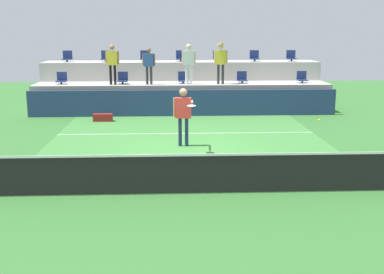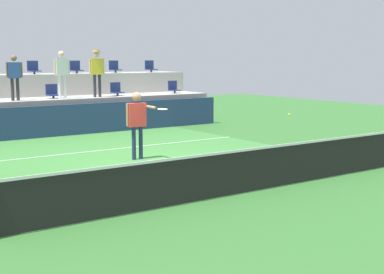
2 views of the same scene
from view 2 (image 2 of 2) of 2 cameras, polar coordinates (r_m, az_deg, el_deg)
ground_plane at (r=14.45m, az=-4.13°, el=-2.60°), size 40.00×40.00×0.00m
court_inner_paint at (r=15.31m, az=-6.05°, el=-2.01°), size 9.00×10.00×0.01m
court_service_line at (r=16.53m, az=-8.39°, el=-1.27°), size 9.00×0.06×0.00m
tennis_net at (r=11.17m, az=6.43°, el=-3.25°), size 10.48×0.08×1.07m
sponsor_backboard at (r=19.71m, az=-13.12°, el=1.73°), size 13.00×0.16×1.10m
seating_tier_lower at (r=20.91m, az=-14.45°, el=2.25°), size 13.00×1.80×1.25m
seating_tier_upper at (r=22.57m, az=-16.10°, el=3.69°), size 13.00×1.80×2.10m
stadium_chair_lower_center at (r=20.79m, az=-14.41°, el=4.54°), size 0.44×0.40×0.52m
stadium_chair_lower_right at (r=21.85m, az=-7.91°, el=4.89°), size 0.44×0.40×0.52m
stadium_chair_lower_far_right at (r=23.20m, az=-1.93°, el=5.16°), size 0.44×0.40×0.52m
stadium_chair_upper_center at (r=22.43m, az=-16.26°, el=6.90°), size 0.44×0.40×0.52m
stadium_chair_upper_mid_right at (r=23.06m, az=-12.07°, el=7.07°), size 0.44×0.40×0.52m
stadium_chair_upper_right at (r=23.81m, az=-8.11°, el=7.20°), size 0.44×0.40×0.52m
stadium_chair_upper_far_right at (r=24.66m, az=-4.39°, el=7.29°), size 0.44×0.40×0.52m
tennis_player at (r=14.64m, az=-5.70°, el=1.99°), size 0.67×1.26×1.82m
spectator_in_white at (r=19.92m, az=-18.10°, el=6.34°), size 0.57×0.24×1.58m
spectator_leaning_on_rail at (r=20.49m, az=-13.48°, el=6.86°), size 0.60×0.23×1.73m
spectator_with_hat at (r=21.03m, az=-9.94°, el=7.15°), size 0.61×0.47×1.79m
tennis_ball at (r=15.20m, az=10.15°, el=2.31°), size 0.07×0.07×0.07m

